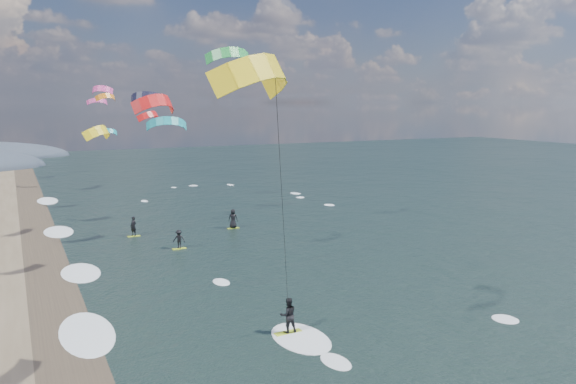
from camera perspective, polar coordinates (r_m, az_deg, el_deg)
name	(u,v)px	position (r m, az deg, el deg)	size (l,w,h in m)	color
wet_sand_strip	(75,381)	(26.44, -20.85, -17.52)	(3.00, 240.00, 0.00)	#382D23
kitesurfer_near_b	(282,166)	(22.18, -0.58, 2.69)	(7.19, 9.26, 13.87)	#B9D525
far_kitesurfers	(193,228)	(49.40, -9.63, -3.59)	(10.03, 6.77, 1.83)	#B9D525
bg_kite_field	(135,103)	(68.58, -15.27, 8.68)	(13.45, 70.38, 9.72)	green
shoreline_surf	(90,335)	(30.86, -19.47, -13.51)	(2.40, 79.40, 0.11)	white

